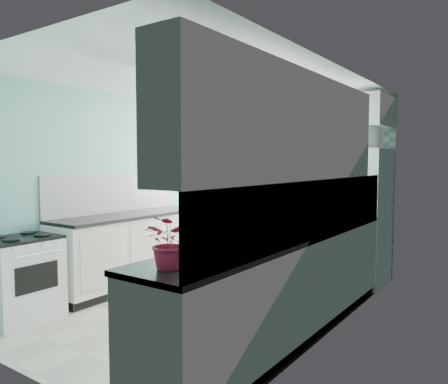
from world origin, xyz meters
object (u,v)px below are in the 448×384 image
Objects in this scene: fridge at (356,216)px; sink at (325,224)px; potted_plant at (171,242)px; ceiling_light at (158,88)px; stove at (22,277)px; fruit_bowl at (223,249)px; microwave at (357,137)px.

sink is at bearing -83.27° from fridge.
sink is 1.54× the size of potted_plant.
stove is (-1.20, -0.75, -1.89)m from ceiling_light.
ceiling_light is 3.16m from fridge.
microwave is (-0.09, 3.19, 0.95)m from fruit_bowl.
fridge reaches higher than stove.
ceiling_light is 1.02× the size of potted_plant.
fridge is at bearing 51.75° from microwave.
ceiling_light reaches higher than fruit_bowl.
potted_plant is (0.00, -0.56, 0.13)m from fruit_bowl.
sink is (0.09, -1.28, 0.04)m from fridge.
microwave reaches higher than fridge.
ceiling_light reaches higher than stove.
fruit_bowl is (2.40, 0.16, 0.54)m from stove.
sink is at bearing 41.09° from stove.
potted_plant is (0.09, -3.75, 0.23)m from fridge.
fridge is 5.15× the size of potted_plant.
potted_plant is at bearing -87.46° from sink.
potted_plant reaches higher than fruit_bowl.
ceiling_light reaches higher than sink.
ceiling_light reaches higher than potted_plant.
fridge reaches higher than sink.
microwave is (1.11, 2.59, -0.40)m from ceiling_light.
fridge is 1.04m from microwave.
microwave is (0.00, 0.00, 1.04)m from fridge.
ceiling_light is 2.26m from sink.
fridge is 3.18× the size of microwave.
ceiling_light is 2.85m from microwave.
fruit_bowl is (-0.00, -1.91, 0.05)m from sink.
potted_plant is 3.84m from microwave.
stove is at bearing 170.46° from potted_plant.
sink is at bearing 92.30° from microwave.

